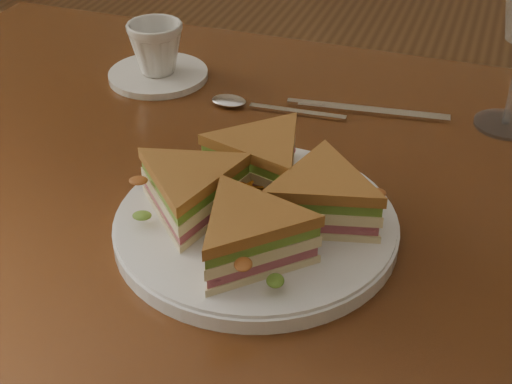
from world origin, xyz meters
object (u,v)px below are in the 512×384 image
spoon (245,104)px  saucer (158,75)px  knife (362,110)px  plate (256,226)px  coffee_cup (156,48)px  sandwich_wedges (256,196)px  table (260,244)px

spoon → saucer: 0.15m
knife → saucer: saucer is taller
plate → knife: size_ratio=1.35×
knife → coffee_cup: (-0.30, 0.00, 0.04)m
spoon → coffee_cup: (-0.15, 0.04, 0.04)m
knife → coffee_cup: 0.30m
plate → sandwich_wedges: bearing=53.1°
knife → coffee_cup: size_ratio=2.73×
plate → sandwich_wedges: (0.00, 0.00, 0.04)m
table → knife: (0.08, 0.19, 0.10)m
knife → table: bearing=-117.8°
sandwich_wedges → spoon: size_ratio=1.57×
plate → coffee_cup: 0.39m
spoon → saucer: bearing=161.1°
saucer → plate: bearing=-49.3°
plate → saucer: size_ratio=2.03×
table → plate: plate is taller
spoon → knife: spoon is taller
sandwich_wedges → saucer: 0.39m
table → sandwich_wedges: (0.03, -0.10, 0.14)m
table → sandwich_wedges: size_ratio=4.15×
plate → saucer: (-0.25, 0.29, -0.00)m
plate → spoon: plate is taller
table → coffee_cup: size_ratio=15.26×
table → saucer: bearing=138.7°
saucer → sandwich_wedges: bearing=-49.3°
plate → knife: plate is taller
knife → spoon: bearing=-172.2°
plate → spoon: (-0.10, 0.25, -0.00)m
saucer → coffee_cup: bearing=0.0°
table → coffee_cup: (-0.22, 0.20, 0.15)m
table → saucer: 0.32m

